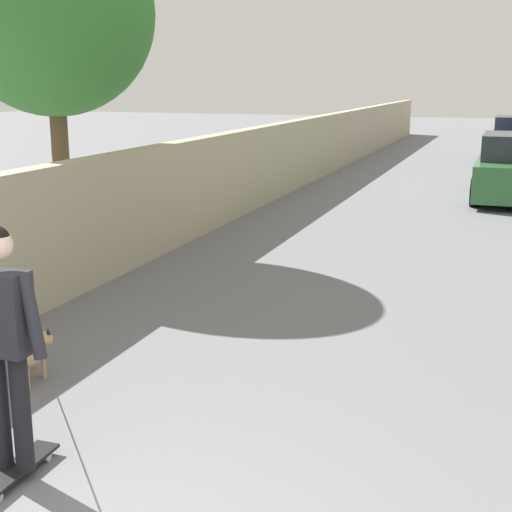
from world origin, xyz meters
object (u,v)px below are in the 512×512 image
Objects in this scene: tree_left_far at (52,13)px; skateboard at (16,470)px; person_skateboarder at (3,330)px; dog at (31,353)px.

tree_left_far reaches higher than skateboard.
person_skateboarder is (-5.97, -3.60, -2.61)m from tree_left_far.
tree_left_far is at bearing 30.58° from dog.
dog is at bearing 32.54° from person_skateboarder.
dog is (-4.49, -2.66, -3.45)m from tree_left_far.
skateboard is 0.45× the size of dog.
person_skateboarder is (-0.00, -0.00, 1.05)m from skateboard.
dog reaches higher than skateboard.
person_skateboarder reaches higher than skateboard.
tree_left_far is 3.02× the size of person_skateboarder.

